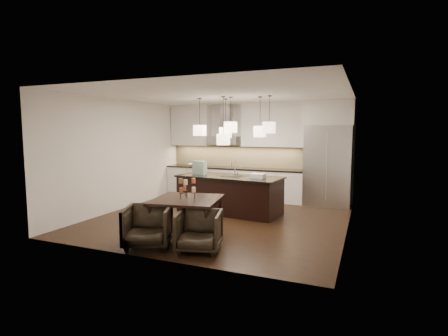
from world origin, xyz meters
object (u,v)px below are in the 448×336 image
at_px(island_body, 229,195).
at_px(armchair_left, 148,226).
at_px(armchair_right, 199,231).
at_px(refrigerator, 328,166).
at_px(dining_table, 187,217).

height_order(island_body, armchair_left, island_body).
xyz_separation_m(island_body, armchair_right, (0.54, -2.74, -0.10)).
xyz_separation_m(refrigerator, armchair_right, (-1.59, -4.50, -0.74)).
distance_m(refrigerator, dining_table, 4.48).
bearing_deg(armchair_right, island_body, 85.47).
bearing_deg(refrigerator, island_body, -140.53).
relative_size(refrigerator, armchair_left, 2.71).
bearing_deg(island_body, armchair_right, -72.89).
xyz_separation_m(refrigerator, island_body, (-2.13, -1.75, -0.64)).
bearing_deg(island_body, refrigerator, 45.51).
relative_size(refrigerator, dining_table, 1.76).
bearing_deg(armchair_left, armchair_right, -12.27).
bearing_deg(armchair_left, island_body, 60.18).
distance_m(armchair_left, armchair_right, 0.92).
relative_size(armchair_left, armchair_right, 1.07).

